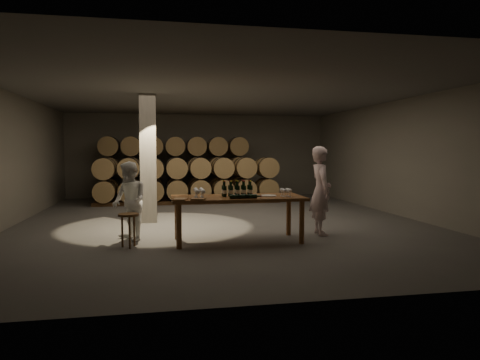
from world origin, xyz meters
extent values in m
plane|color=#555250|center=(0.00, 0.00, 0.00)|extent=(12.00, 12.00, 0.00)
plane|color=#605E59|center=(0.00, 0.00, 3.20)|extent=(12.00, 12.00, 0.00)
plane|color=slate|center=(0.00, 6.00, 1.60)|extent=(10.00, 0.00, 10.00)
plane|color=slate|center=(0.00, -6.00, 1.60)|extent=(10.00, 0.00, 10.00)
plane|color=slate|center=(-5.00, 0.00, 1.60)|extent=(0.00, 12.00, 12.00)
plane|color=slate|center=(5.00, 0.00, 1.60)|extent=(0.00, 12.00, 12.00)
cube|color=#69655B|center=(-1.80, 0.20, 1.60)|extent=(0.40, 0.40, 3.20)
cylinder|color=brown|center=(-1.18, -2.93, 0.42)|extent=(0.10, 0.10, 0.84)
cylinder|color=brown|center=(1.18, -2.93, 0.42)|extent=(0.10, 0.10, 0.84)
cylinder|color=brown|center=(-1.18, -2.07, 0.42)|extent=(0.10, 0.10, 0.84)
cylinder|color=brown|center=(1.18, -2.07, 0.42)|extent=(0.10, 0.10, 0.84)
cube|color=brown|center=(0.00, -2.50, 0.87)|extent=(2.60, 1.10, 0.06)
cube|color=brown|center=(-0.96, 4.90, 0.06)|extent=(5.48, 0.10, 0.12)
cube|color=brown|center=(-0.96, 5.50, 0.06)|extent=(5.48, 0.10, 0.12)
cylinder|color=#A6834B|center=(-3.30, 5.20, 0.47)|extent=(0.70, 0.95, 0.70)
cylinder|color=black|center=(-3.30, 4.94, 0.47)|extent=(0.73, 0.04, 0.73)
cylinder|color=black|center=(-3.30, 5.46, 0.47)|extent=(0.73, 0.04, 0.73)
cylinder|color=#A6834B|center=(-2.52, 5.20, 0.47)|extent=(0.70, 0.95, 0.70)
cylinder|color=black|center=(-2.52, 4.94, 0.47)|extent=(0.73, 0.04, 0.73)
cylinder|color=black|center=(-2.52, 5.46, 0.47)|extent=(0.73, 0.04, 0.73)
cylinder|color=#A6834B|center=(-1.74, 5.20, 0.47)|extent=(0.70, 0.95, 0.70)
cylinder|color=black|center=(-1.74, 4.94, 0.47)|extent=(0.73, 0.04, 0.73)
cylinder|color=black|center=(-1.74, 5.46, 0.47)|extent=(0.73, 0.04, 0.73)
cylinder|color=#A6834B|center=(-0.96, 5.20, 0.47)|extent=(0.70, 0.95, 0.70)
cylinder|color=black|center=(-0.96, 4.94, 0.47)|extent=(0.73, 0.04, 0.73)
cylinder|color=black|center=(-0.96, 5.46, 0.47)|extent=(0.73, 0.04, 0.73)
cylinder|color=#A6834B|center=(-0.18, 5.20, 0.47)|extent=(0.70, 0.95, 0.70)
cylinder|color=black|center=(-0.18, 4.94, 0.47)|extent=(0.73, 0.04, 0.73)
cylinder|color=black|center=(-0.18, 5.46, 0.47)|extent=(0.73, 0.04, 0.73)
cylinder|color=#A6834B|center=(0.60, 5.20, 0.47)|extent=(0.70, 0.95, 0.70)
cylinder|color=black|center=(0.60, 4.94, 0.47)|extent=(0.73, 0.04, 0.73)
cylinder|color=black|center=(0.60, 5.46, 0.47)|extent=(0.73, 0.04, 0.73)
cylinder|color=#A6834B|center=(1.38, 5.20, 0.47)|extent=(0.70, 0.95, 0.70)
cylinder|color=black|center=(1.38, 4.94, 0.47)|extent=(0.73, 0.04, 0.73)
cylinder|color=black|center=(1.38, 5.46, 0.47)|extent=(0.73, 0.04, 0.73)
cylinder|color=#A6834B|center=(-3.30, 5.20, 1.21)|extent=(0.70, 0.95, 0.70)
cylinder|color=black|center=(-3.30, 4.94, 1.21)|extent=(0.73, 0.04, 0.73)
cylinder|color=black|center=(-3.30, 5.46, 1.21)|extent=(0.73, 0.04, 0.73)
cylinder|color=#A6834B|center=(-2.52, 5.20, 1.21)|extent=(0.70, 0.95, 0.70)
cylinder|color=black|center=(-2.52, 4.94, 1.21)|extent=(0.73, 0.04, 0.73)
cylinder|color=black|center=(-2.52, 5.46, 1.21)|extent=(0.73, 0.04, 0.73)
cylinder|color=#A6834B|center=(-1.74, 5.20, 1.21)|extent=(0.70, 0.95, 0.70)
cylinder|color=black|center=(-1.74, 4.94, 1.21)|extent=(0.73, 0.04, 0.73)
cylinder|color=black|center=(-1.74, 5.46, 1.21)|extent=(0.73, 0.04, 0.73)
cylinder|color=#A6834B|center=(-0.96, 5.20, 1.21)|extent=(0.70, 0.95, 0.70)
cylinder|color=black|center=(-0.96, 4.94, 1.21)|extent=(0.73, 0.04, 0.73)
cylinder|color=black|center=(-0.96, 5.46, 1.21)|extent=(0.73, 0.04, 0.73)
cylinder|color=#A6834B|center=(-0.18, 5.20, 1.21)|extent=(0.70, 0.95, 0.70)
cylinder|color=black|center=(-0.18, 4.94, 1.21)|extent=(0.73, 0.04, 0.73)
cylinder|color=black|center=(-0.18, 5.46, 1.21)|extent=(0.73, 0.04, 0.73)
cylinder|color=#A6834B|center=(0.60, 5.20, 1.21)|extent=(0.70, 0.95, 0.70)
cylinder|color=black|center=(0.60, 4.94, 1.21)|extent=(0.73, 0.04, 0.73)
cylinder|color=black|center=(0.60, 5.46, 1.21)|extent=(0.73, 0.04, 0.73)
cylinder|color=#A6834B|center=(1.38, 5.20, 1.21)|extent=(0.70, 0.95, 0.70)
cylinder|color=black|center=(1.38, 4.94, 1.21)|extent=(0.73, 0.04, 0.73)
cylinder|color=black|center=(1.38, 5.46, 1.21)|extent=(0.73, 0.04, 0.73)
cylinder|color=#A6834B|center=(-3.30, 5.20, 1.95)|extent=(0.70, 0.95, 0.70)
cylinder|color=black|center=(-3.30, 4.94, 1.95)|extent=(0.73, 0.04, 0.73)
cylinder|color=black|center=(-3.30, 5.46, 1.95)|extent=(0.73, 0.04, 0.73)
cylinder|color=#A6834B|center=(-2.52, 5.20, 1.95)|extent=(0.70, 0.95, 0.70)
cylinder|color=black|center=(-2.52, 4.94, 1.95)|extent=(0.73, 0.04, 0.73)
cylinder|color=black|center=(-2.52, 5.46, 1.95)|extent=(0.73, 0.04, 0.73)
cylinder|color=#A6834B|center=(-1.74, 5.20, 1.95)|extent=(0.70, 0.95, 0.70)
cylinder|color=black|center=(-1.74, 4.94, 1.95)|extent=(0.73, 0.04, 0.73)
cylinder|color=black|center=(-1.74, 5.46, 1.95)|extent=(0.73, 0.04, 0.73)
cylinder|color=#A6834B|center=(-0.96, 5.20, 1.95)|extent=(0.70, 0.95, 0.70)
cylinder|color=black|center=(-0.96, 4.94, 1.95)|extent=(0.73, 0.04, 0.73)
cylinder|color=black|center=(-0.96, 5.46, 1.95)|extent=(0.73, 0.04, 0.73)
cylinder|color=#A6834B|center=(-0.18, 5.20, 1.95)|extent=(0.70, 0.95, 0.70)
cylinder|color=black|center=(-0.18, 4.94, 1.95)|extent=(0.73, 0.04, 0.73)
cylinder|color=black|center=(-0.18, 5.46, 1.95)|extent=(0.73, 0.04, 0.73)
cylinder|color=#A6834B|center=(0.60, 5.20, 1.95)|extent=(0.70, 0.95, 0.70)
cylinder|color=black|center=(0.60, 4.94, 1.95)|extent=(0.73, 0.04, 0.73)
cylinder|color=black|center=(0.60, 5.46, 1.95)|extent=(0.73, 0.04, 0.73)
cylinder|color=#A6834B|center=(1.38, 5.20, 1.95)|extent=(0.70, 0.95, 0.70)
cylinder|color=black|center=(1.38, 4.94, 1.95)|extent=(0.73, 0.04, 0.73)
cylinder|color=black|center=(1.38, 5.46, 1.95)|extent=(0.73, 0.04, 0.73)
cube|color=brown|center=(-0.57, 3.50, 0.06)|extent=(6.26, 0.10, 0.12)
cube|color=brown|center=(-0.57, 4.10, 0.06)|extent=(6.26, 0.10, 0.12)
cylinder|color=#A6834B|center=(-3.30, 3.80, 0.47)|extent=(0.70, 0.95, 0.70)
cylinder|color=black|center=(-3.30, 3.54, 0.47)|extent=(0.73, 0.04, 0.73)
cylinder|color=black|center=(-3.30, 4.06, 0.47)|extent=(0.73, 0.04, 0.73)
cylinder|color=#A6834B|center=(-2.52, 3.80, 0.47)|extent=(0.70, 0.95, 0.70)
cylinder|color=black|center=(-2.52, 3.54, 0.47)|extent=(0.73, 0.04, 0.73)
cylinder|color=black|center=(-2.52, 4.06, 0.47)|extent=(0.73, 0.04, 0.73)
cylinder|color=#A6834B|center=(-1.74, 3.80, 0.47)|extent=(0.70, 0.95, 0.70)
cylinder|color=black|center=(-1.74, 3.54, 0.47)|extent=(0.73, 0.04, 0.73)
cylinder|color=black|center=(-1.74, 4.06, 0.47)|extent=(0.73, 0.04, 0.73)
cylinder|color=#A6834B|center=(-0.96, 3.80, 0.47)|extent=(0.70, 0.95, 0.70)
cylinder|color=black|center=(-0.96, 3.54, 0.47)|extent=(0.73, 0.04, 0.73)
cylinder|color=black|center=(-0.96, 4.06, 0.47)|extent=(0.73, 0.04, 0.73)
cylinder|color=#A6834B|center=(-0.18, 3.80, 0.47)|extent=(0.70, 0.95, 0.70)
cylinder|color=black|center=(-0.18, 3.54, 0.47)|extent=(0.73, 0.04, 0.73)
cylinder|color=black|center=(-0.18, 4.06, 0.47)|extent=(0.73, 0.04, 0.73)
cylinder|color=#A6834B|center=(0.60, 3.80, 0.47)|extent=(0.70, 0.95, 0.70)
cylinder|color=black|center=(0.60, 3.54, 0.47)|extent=(0.73, 0.04, 0.73)
cylinder|color=black|center=(0.60, 4.06, 0.47)|extent=(0.73, 0.04, 0.73)
cylinder|color=#A6834B|center=(1.38, 3.80, 0.47)|extent=(0.70, 0.95, 0.70)
cylinder|color=black|center=(1.38, 3.54, 0.47)|extent=(0.73, 0.04, 0.73)
cylinder|color=black|center=(1.38, 4.06, 0.47)|extent=(0.73, 0.04, 0.73)
cylinder|color=#A6834B|center=(2.16, 3.80, 0.47)|extent=(0.70, 0.95, 0.70)
cylinder|color=black|center=(2.16, 3.54, 0.47)|extent=(0.73, 0.04, 0.73)
cylinder|color=black|center=(2.16, 4.06, 0.47)|extent=(0.73, 0.04, 0.73)
cylinder|color=#A6834B|center=(-3.30, 3.80, 1.21)|extent=(0.70, 0.95, 0.70)
cylinder|color=black|center=(-3.30, 3.54, 1.21)|extent=(0.73, 0.04, 0.73)
cylinder|color=black|center=(-3.30, 4.06, 1.21)|extent=(0.73, 0.04, 0.73)
cylinder|color=#A6834B|center=(-2.52, 3.80, 1.21)|extent=(0.70, 0.95, 0.70)
cylinder|color=black|center=(-2.52, 3.54, 1.21)|extent=(0.73, 0.04, 0.73)
cylinder|color=black|center=(-2.52, 4.06, 1.21)|extent=(0.73, 0.04, 0.73)
cylinder|color=#A6834B|center=(-1.74, 3.80, 1.21)|extent=(0.70, 0.95, 0.70)
cylinder|color=black|center=(-1.74, 3.54, 1.21)|extent=(0.73, 0.04, 0.73)
cylinder|color=black|center=(-1.74, 4.06, 1.21)|extent=(0.73, 0.04, 0.73)
cylinder|color=#A6834B|center=(-0.96, 3.80, 1.21)|extent=(0.70, 0.95, 0.70)
cylinder|color=black|center=(-0.96, 3.54, 1.21)|extent=(0.73, 0.04, 0.73)
cylinder|color=black|center=(-0.96, 4.06, 1.21)|extent=(0.73, 0.04, 0.73)
cylinder|color=#A6834B|center=(-0.18, 3.80, 1.21)|extent=(0.70, 0.95, 0.70)
cylinder|color=black|center=(-0.18, 3.54, 1.21)|extent=(0.73, 0.04, 0.73)
cylinder|color=black|center=(-0.18, 4.06, 1.21)|extent=(0.73, 0.04, 0.73)
cylinder|color=#A6834B|center=(0.60, 3.80, 1.21)|extent=(0.70, 0.95, 0.70)
cylinder|color=black|center=(0.60, 3.54, 1.21)|extent=(0.73, 0.04, 0.73)
cylinder|color=black|center=(0.60, 4.06, 1.21)|extent=(0.73, 0.04, 0.73)
cylinder|color=#A6834B|center=(1.38, 3.80, 1.21)|extent=(0.70, 0.95, 0.70)
cylinder|color=black|center=(1.38, 3.54, 1.21)|extent=(0.73, 0.04, 0.73)
cylinder|color=black|center=(1.38, 4.06, 1.21)|extent=(0.73, 0.04, 0.73)
cylinder|color=#A6834B|center=(2.16, 3.80, 1.21)|extent=(0.70, 0.95, 0.70)
cylinder|color=black|center=(2.16, 3.54, 1.21)|extent=(0.73, 0.04, 0.73)
cylinder|color=black|center=(2.16, 4.06, 1.21)|extent=(0.73, 0.04, 0.73)
cylinder|color=black|center=(-0.27, -2.52, 1.01)|extent=(0.08, 0.08, 0.21)
cylinder|color=silver|center=(-0.27, -2.52, 1.00)|extent=(0.08, 0.08, 0.07)
cylinder|color=black|center=(-0.27, -2.52, 1.16)|extent=(0.03, 0.03, 0.09)
cylinder|color=yellow|center=(-0.27, -2.52, 1.21)|extent=(0.03, 0.03, 0.02)
cylinder|color=black|center=(-0.27, -2.37, 1.01)|extent=(0.08, 0.08, 0.21)
cylinder|color=silver|center=(-0.27, -2.37, 1.00)|extent=(0.08, 0.08, 0.07)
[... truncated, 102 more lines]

